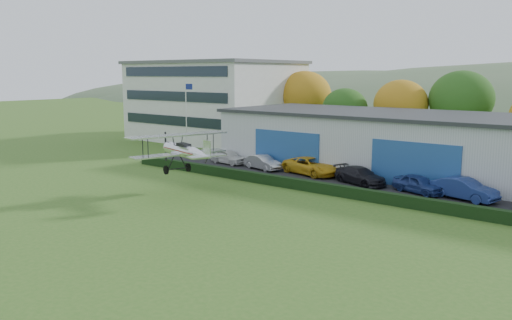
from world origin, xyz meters
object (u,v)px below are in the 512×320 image
Objects in this scene: car_1 at (263,162)px; car_3 at (360,176)px; hangar at (442,146)px; car_2 at (311,166)px; car_5 at (464,189)px; car_0 at (229,157)px; biplane at (184,150)px; flagpole at (187,112)px; office_block at (215,100)px; car_4 at (418,184)px.

car_1 is 0.86× the size of car_3.
hangar reaches higher than car_1.
car_5 is (13.26, -0.99, 0.00)m from car_2.
car_2 is (-9.05, -6.39, -1.85)m from hangar.
car_0 is 1.00× the size of car_1.
biplane is (-8.15, -11.28, 2.62)m from car_3.
flagpole reaches higher than car_2.
car_1 is at bearing -88.53° from car_0.
car_2 is (23.95, -13.41, -4.41)m from office_block.
office_block is at bearing 82.38° from car_3.
car_2 reaches higher than car_1.
flagpole is at bearing 89.02° from car_0.
office_block reaches higher than biplane.
car_5 is at bearing 50.29° from biplane.
office_block reaches higher than car_1.
car_5 is 19.87m from biplane.
flagpole is (8.12, -13.00, -0.43)m from office_block.
office_block reaches higher than car_4.
car_0 is 0.74× the size of car_2.
office_block is at bearing 167.99° from hangar.
car_1 is 0.88× the size of car_5.
biplane is (12.88, -12.59, -1.44)m from flagpole.
hangar is at bearing 13.51° from flagpole.
car_2 is 0.70× the size of biplane.
car_5 is at bearing -60.30° from hangar.
flagpole is 7.74m from car_0.
flagpole is 2.01× the size of car_4.
car_2 is at bearing 92.04° from biplane.
car_5 reaches higher than car_2.
flagpole reaches higher than hangar.
hangar is 22.12m from biplane.
biplane is at bearing -122.89° from hangar.
office_block is 5.13× the size of car_1.
car_1 is at bearing -36.42° from office_block.
biplane is (-12.01, -18.57, 0.69)m from hangar.
car_5 is (8.06, -0.09, 0.08)m from car_3.
hangar is 10.18× the size of car_4.
car_3 is at bearing -3.57° from flagpole.
hangar is at bearing -41.63° from car_2.
car_3 is at bearing -78.67° from car_1.
car_5 is at bearing -72.11° from car_3.
flagpole reaches higher than car_5.
flagpole is at bearing 100.08° from car_5.
car_3 is at bearing 69.82° from biplane.
car_2 is at bearing -29.26° from office_block.
car_5 is at bearing -85.61° from car_0.
car_4 is at bearing 56.25° from biplane.
office_block reaches higher than flagpole.
hangar is 8.69m from car_5.
biplane reaches higher than car_4.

